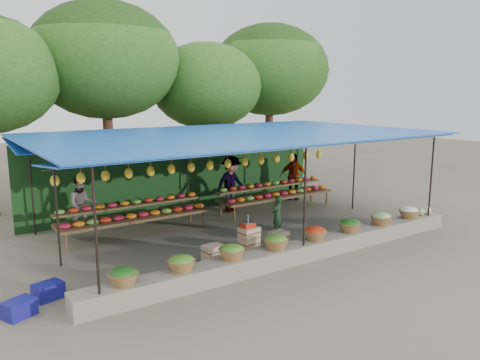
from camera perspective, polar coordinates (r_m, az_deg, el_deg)
ground at (r=13.44m, az=-0.57°, el=-6.31°), size 60.00×60.00×0.00m
stone_curb at (r=11.30m, az=7.21°, el=-8.67°), size 10.60×0.55×0.40m
stall_canopy at (r=12.97m, az=-0.73°, el=5.17°), size 10.80×6.60×2.82m
produce_baskets at (r=11.12m, az=6.86°, el=-7.00°), size 8.98×0.58×0.34m
netting_backdrop at (r=15.82m, az=-6.87°, el=0.85°), size 10.60×0.06×2.50m
tree_row at (r=18.47m, az=-9.96°, el=12.92°), size 16.51×5.50×7.12m
fruit_table_left at (r=13.35m, az=-12.82°, el=-4.00°), size 4.21×0.95×0.93m
fruit_table_right at (r=15.78m, az=4.34°, el=-1.51°), size 4.21×0.95×0.93m
crate_counter at (r=11.28m, az=1.00°, el=-8.03°), size 2.38×0.39×0.77m
weighing_scale at (r=11.12m, az=0.99°, el=-5.42°), size 0.30×0.30×0.32m
vendor_seated at (r=13.07m, az=4.57°, el=-4.31°), size 0.48×0.40×1.11m
customer_left at (r=13.94m, az=-18.69°, el=-2.89°), size 0.82×0.67×1.59m
customer_mid at (r=15.48m, az=-1.07°, el=-0.48°), size 1.29×0.86×1.86m
customer_right at (r=17.34m, az=6.49°, el=0.41°), size 1.05×0.94×1.71m
blue_crate_front at (r=9.97m, az=-22.34°, el=-12.39°), size 0.61×0.51×0.31m
blue_crate_back at (r=9.44m, az=-25.33°, el=-13.97°), size 0.62×0.55×0.31m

